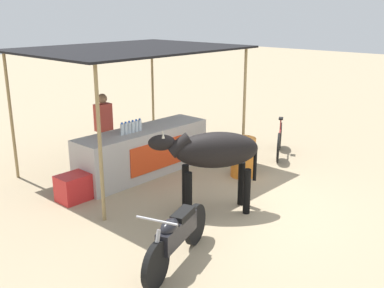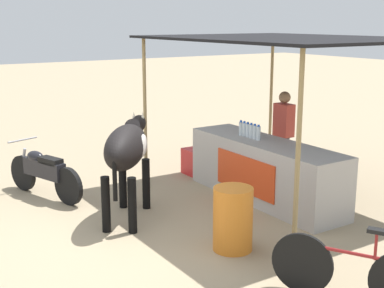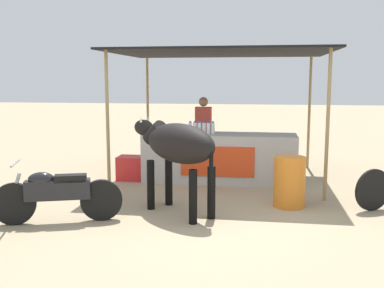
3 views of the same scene
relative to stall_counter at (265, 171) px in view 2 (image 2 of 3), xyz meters
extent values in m
plane|color=tan|center=(0.00, -2.20, -0.48)|extent=(60.00, 60.00, 0.00)
cube|color=#B2ADA8|center=(0.00, 0.00, 0.00)|extent=(3.00, 0.80, 0.96)
cube|color=red|center=(0.00, -0.41, 0.00)|extent=(1.40, 0.02, 0.58)
cube|color=black|center=(0.00, 0.30, 2.07)|extent=(4.20, 3.20, 0.04)
cylinder|color=#997F51|center=(-1.89, -1.14, 0.79)|extent=(0.06, 0.06, 2.55)
cylinder|color=#997F51|center=(1.89, -1.14, 0.79)|extent=(0.06, 0.06, 2.55)
cylinder|color=#997F51|center=(-1.89, 1.74, 0.79)|extent=(0.06, 0.06, 2.55)
cylinder|color=silver|center=(-0.57, -0.05, 0.59)|extent=(0.07, 0.07, 0.22)
cylinder|color=blue|center=(-0.57, -0.05, 0.71)|extent=(0.04, 0.04, 0.03)
cylinder|color=silver|center=(-0.48, -0.05, 0.59)|extent=(0.07, 0.07, 0.22)
cylinder|color=blue|center=(-0.48, -0.05, 0.71)|extent=(0.04, 0.04, 0.03)
cylinder|color=silver|center=(-0.39, -0.05, 0.59)|extent=(0.07, 0.07, 0.22)
cylinder|color=blue|center=(-0.39, -0.05, 0.71)|extent=(0.04, 0.04, 0.03)
cylinder|color=silver|center=(-0.30, -0.05, 0.59)|extent=(0.07, 0.07, 0.22)
cylinder|color=blue|center=(-0.30, -0.05, 0.71)|extent=(0.04, 0.04, 0.03)
cylinder|color=silver|center=(-0.21, -0.05, 0.59)|extent=(0.07, 0.07, 0.22)
cylinder|color=blue|center=(-0.21, -0.05, 0.71)|extent=(0.04, 0.04, 0.03)
cylinder|color=silver|center=(-0.12, -0.05, 0.59)|extent=(0.07, 0.07, 0.22)
cylinder|color=blue|center=(-0.12, -0.05, 0.71)|extent=(0.04, 0.04, 0.03)
cylinder|color=#383842|center=(-0.42, 0.75, -0.04)|extent=(0.22, 0.22, 0.88)
cube|color=#BF3F33|center=(-0.42, 0.75, 0.68)|extent=(0.34, 0.20, 0.56)
sphere|color=#8C6647|center=(-0.42, 0.75, 1.07)|extent=(0.20, 0.20, 0.20)
cube|color=red|center=(-1.74, -0.10, -0.24)|extent=(0.60, 0.44, 0.48)
cylinder|color=orange|center=(1.27, -1.59, -0.08)|extent=(0.50, 0.50, 0.81)
ellipsoid|color=black|center=(-0.39, -2.24, 0.60)|extent=(1.42, 1.29, 0.60)
cylinder|color=black|center=(-0.88, -2.07, -0.09)|extent=(0.12, 0.12, 0.78)
cylinder|color=black|center=(-0.66, -1.79, -0.09)|extent=(0.12, 0.12, 0.78)
cylinder|color=black|center=(-0.12, -2.69, -0.09)|extent=(0.12, 0.12, 0.78)
cylinder|color=black|center=(0.11, -2.41, -0.09)|extent=(0.12, 0.12, 0.78)
cylinder|color=black|center=(-0.85, -1.87, 0.71)|extent=(0.50, 0.47, 0.41)
ellipsoid|color=black|center=(-1.08, -1.68, 0.77)|extent=(0.48, 0.45, 0.26)
cone|color=beige|center=(-1.11, -1.74, 0.91)|extent=(0.05, 0.05, 0.10)
cone|color=beige|center=(-1.03, -1.64, 0.91)|extent=(0.05, 0.05, 0.10)
cylinder|color=black|center=(0.13, -2.66, 0.33)|extent=(0.06, 0.06, 0.60)
ellipsoid|color=silver|center=(-0.33, -2.01, 0.60)|extent=(0.40, 0.35, 0.32)
cylinder|color=black|center=(-2.59, -3.11, -0.18)|extent=(0.59, 0.27, 0.60)
cylinder|color=black|center=(-1.45, -2.73, -0.18)|extent=(0.59, 0.27, 0.60)
cube|color=black|center=(-2.02, -2.92, 0.00)|extent=(0.91, 0.46, 0.28)
ellipsoid|color=black|center=(-2.23, -2.99, 0.16)|extent=(0.40, 0.30, 0.20)
cube|color=black|center=(-1.85, -2.87, 0.16)|extent=(0.47, 0.31, 0.10)
cylinder|color=#99999E|center=(-2.54, -3.10, 0.40)|extent=(0.20, 0.53, 0.03)
cylinder|color=#99999E|center=(-2.57, -3.11, 0.02)|extent=(0.21, 0.11, 0.49)
cylinder|color=black|center=(2.54, -1.64, -0.15)|extent=(0.60, 0.36, 0.66)
cylinder|color=maroon|center=(2.98, -1.40, 0.07)|extent=(0.76, 0.44, 0.04)
cylinder|color=maroon|center=(3.17, -1.29, 0.19)|extent=(0.03, 0.03, 0.28)
cube|color=black|center=(3.17, -1.29, 0.35)|extent=(0.21, 0.17, 0.04)
camera|label=1|loc=(-5.84, -6.67, 2.80)|focal=42.00mm
camera|label=2|loc=(6.27, -5.42, 2.34)|focal=50.00mm
camera|label=3|loc=(0.79, -8.75, 1.55)|focal=42.00mm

